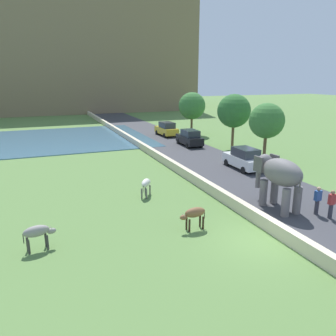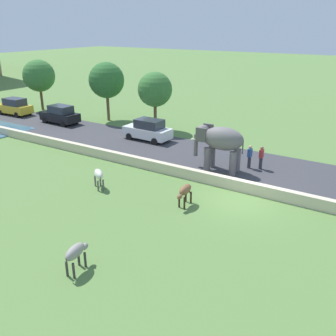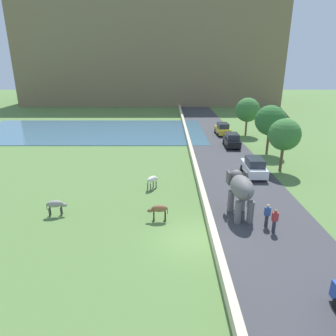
{
  "view_description": "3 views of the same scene",
  "coord_description": "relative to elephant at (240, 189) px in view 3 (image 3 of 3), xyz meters",
  "views": [
    {
      "loc": [
        -8.98,
        -11.39,
        7.31
      ],
      "look_at": [
        -1.06,
        8.44,
        1.47
      ],
      "focal_mm": 35.58,
      "sensor_mm": 36.0,
      "label": 1
    },
    {
      "loc": [
        -17.88,
        -6.77,
        9.08
      ],
      "look_at": [
        -1.26,
        3.84,
        1.51
      ],
      "focal_mm": 40.32,
      "sensor_mm": 36.0,
      "label": 2
    },
    {
      "loc": [
        -1.54,
        -15.82,
        10.08
      ],
      "look_at": [
        -1.5,
        8.05,
        1.73
      ],
      "focal_mm": 31.97,
      "sensor_mm": 36.0,
      "label": 3
    }
  ],
  "objects": [
    {
      "name": "ground_plane",
      "position": [
        -3.41,
        -2.89,
        -2.04
      ],
      "size": [
        220.0,
        220.0,
        0.0
      ],
      "primitive_type": "plane",
      "color": "#567A3D"
    },
    {
      "name": "road_surface",
      "position": [
        1.59,
        17.11,
        -2.01
      ],
      "size": [
        7.0,
        120.0,
        0.06
      ],
      "primitive_type": "cube",
      "color": "#38383D",
      "rests_on": "ground"
    },
    {
      "name": "barrier_wall",
      "position": [
        -2.21,
        15.11,
        -1.7
      ],
      "size": [
        0.4,
        110.0,
        0.67
      ],
      "primitive_type": "cube",
      "color": "beige",
      "rests_on": "ground"
    },
    {
      "name": "lake",
      "position": [
        -17.41,
        27.72,
        -2.0
      ],
      "size": [
        36.0,
        18.0,
        0.08
      ],
      "primitive_type": "cube",
      "color": "#426B84",
      "rests_on": "ground"
    },
    {
      "name": "hill_distant",
      "position": [
        -9.41,
        69.04,
        10.15
      ],
      "size": [
        64.0,
        28.0,
        24.37
      ],
      "primitive_type": "cube",
      "color": "#7F6B4C",
      "rests_on": "ground"
    },
    {
      "name": "elephant",
      "position": [
        0.0,
        0.0,
        0.0
      ],
      "size": [
        1.58,
        3.51,
        2.99
      ],
      "color": "slate",
      "rests_on": "ground"
    },
    {
      "name": "person_beside_elephant",
      "position": [
        1.69,
        -2.26,
        -1.16
      ],
      "size": [
        0.36,
        0.22,
        1.63
      ],
      "color": "#33333D",
      "rests_on": "ground"
    },
    {
      "name": "person_trailing",
      "position": [
        1.44,
        -1.56,
        -1.16
      ],
      "size": [
        0.36,
        0.22,
        1.63
      ],
      "color": "#33333D",
      "rests_on": "ground"
    },
    {
      "name": "car_black",
      "position": [
        3.16,
        18.25,
        -1.14
      ],
      "size": [
        1.9,
        4.05,
        1.8
      ],
      "color": "black",
      "rests_on": "ground"
    },
    {
      "name": "car_white",
      "position": [
        3.16,
        7.9,
        -1.14
      ],
      "size": [
        1.86,
        4.03,
        1.8
      ],
      "color": "white",
      "rests_on": "ground"
    },
    {
      "name": "car_yellow",
      "position": [
        3.17,
        25.16,
        -1.14
      ],
      "size": [
        1.9,
        4.06,
        1.8
      ],
      "color": "gold",
      "rests_on": "ground"
    },
    {
      "name": "cow_brown",
      "position": [
        -5.58,
        -0.68,
        -1.2
      ],
      "size": [
        1.4,
        0.5,
        1.15
      ],
      "color": "brown",
      "rests_on": "ground"
    },
    {
      "name": "cow_white",
      "position": [
        -6.28,
        4.74,
        -1.2
      ],
      "size": [
        1.07,
        1.33,
        1.15
      ],
      "color": "silver",
      "rests_on": "ground"
    },
    {
      "name": "cow_grey",
      "position": [
        -12.76,
        0.01,
        -1.2
      ],
      "size": [
        1.42,
        0.63,
        1.15
      ],
      "color": "gray",
      "rests_on": "ground"
    },
    {
      "name": "tree_near",
      "position": [
        6.59,
        24.9,
        1.71
      ],
      "size": [
        3.46,
        3.46,
        5.48
      ],
      "color": "brown",
      "rests_on": "ground"
    },
    {
      "name": "tree_mid",
      "position": [
        6.73,
        15.28,
        1.92
      ],
      "size": [
        3.44,
        3.44,
        5.68
      ],
      "color": "brown",
      "rests_on": "ground"
    },
    {
      "name": "tree_far",
      "position": [
        6.17,
        9.23,
        1.63
      ],
      "size": [
        3.04,
        3.04,
        5.21
      ],
      "color": "brown",
      "rests_on": "ground"
    }
  ]
}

